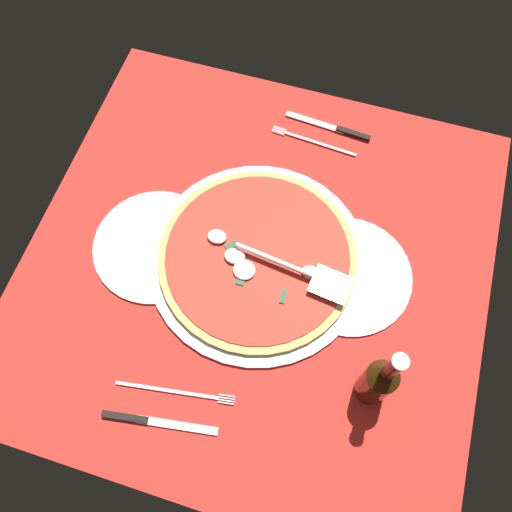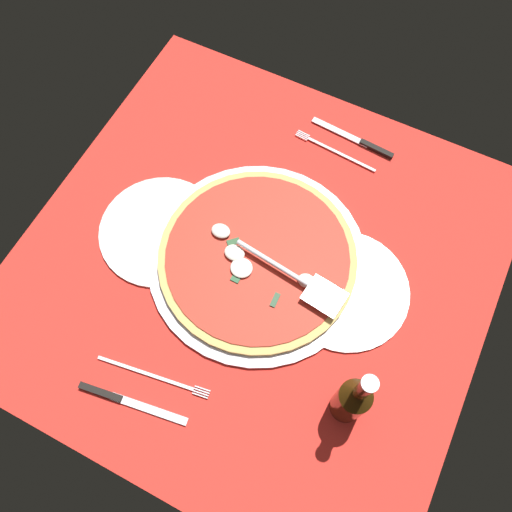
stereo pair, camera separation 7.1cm
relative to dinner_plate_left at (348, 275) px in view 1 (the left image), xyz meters
The scene contains 10 objects.
ground_plane 18.41cm from the dinner_plate_left, ahead, with size 91.50×91.50×0.80cm, color red.
checker_pattern 18.39cm from the dinner_plate_left, ahead, with size 91.50×91.50×0.10cm.
pizza_pan 18.61cm from the dinner_plate_left, ahead, with size 43.84×43.84×1.22cm, color silver.
dinner_plate_left is the anchor object (origin of this frame).
dinner_plate_right 39.32cm from the dinner_plate_left, ahead, with size 25.19×25.19×1.00cm, color silver.
pizza 18.72cm from the dinner_plate_left, ahead, with size 39.59×39.59×2.75cm.
pizza_server 10.73cm from the dinner_plate_left, 20.77° to the left, with size 23.79×6.79×1.00cm.
place_setting_near 33.92cm from the dinner_plate_left, 68.27° to the right, with size 21.71×12.90×1.40cm.
place_setting_far 43.38cm from the dinner_plate_left, 52.88° to the left, with size 22.03×14.91×1.40cm.
beer_bottle 23.76cm from the dinner_plate_left, 112.89° to the left, with size 5.66×5.66×23.43cm.
Camera 1 is at (-11.96, 39.67, 98.47)cm, focal length 37.21 mm.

